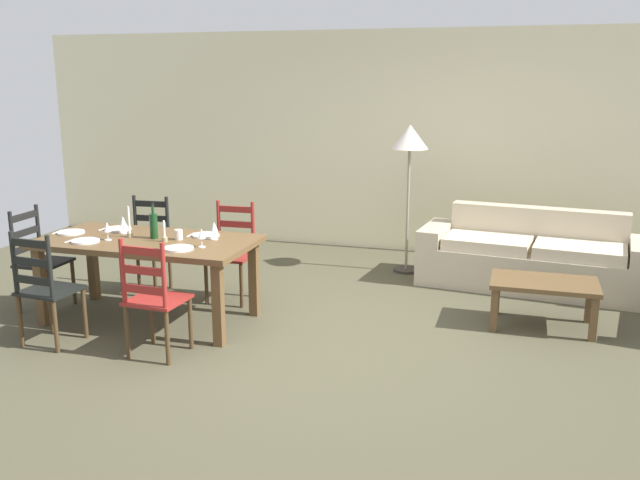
# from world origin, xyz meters

# --- Properties ---
(ground_plane) EXTENTS (9.60, 9.60, 0.02)m
(ground_plane) POSITION_xyz_m (0.00, 0.00, -0.01)
(ground_plane) COLOR #4A4732
(wall_far) EXTENTS (9.60, 0.16, 2.70)m
(wall_far) POSITION_xyz_m (0.00, 3.30, 1.35)
(wall_far) COLOR beige
(wall_far) RESTS_ON ground_plane
(dining_table) EXTENTS (1.90, 0.96, 0.75)m
(dining_table) POSITION_xyz_m (-1.57, 0.05, 0.66)
(dining_table) COLOR brown
(dining_table) RESTS_ON ground_plane
(dining_chair_near_left) EXTENTS (0.45, 0.43, 0.96)m
(dining_chair_near_left) POSITION_xyz_m (-2.06, -0.71, 0.48)
(dining_chair_near_left) COLOR black
(dining_chair_near_left) RESTS_ON ground_plane
(dining_chair_near_right) EXTENTS (0.44, 0.42, 0.96)m
(dining_chair_near_right) POSITION_xyz_m (-1.10, -0.67, 0.48)
(dining_chair_near_right) COLOR maroon
(dining_chair_near_right) RESTS_ON ground_plane
(dining_chair_far_left) EXTENTS (0.44, 0.43, 0.96)m
(dining_chair_far_left) POSITION_xyz_m (-2.05, 0.83, 0.48)
(dining_chair_far_left) COLOR black
(dining_chair_far_left) RESTS_ON ground_plane
(dining_chair_far_right) EXTENTS (0.43, 0.41, 0.96)m
(dining_chair_far_right) POSITION_xyz_m (-1.11, 0.81, 0.48)
(dining_chair_far_right) COLOR maroon
(dining_chair_far_right) RESTS_ON ground_plane
(dining_chair_head_west) EXTENTS (0.41, 0.43, 0.96)m
(dining_chair_head_west) POSITION_xyz_m (-2.73, 0.04, 0.48)
(dining_chair_head_west) COLOR black
(dining_chair_head_west) RESTS_ON ground_plane
(dinner_plate_near_left) EXTENTS (0.24, 0.24, 0.02)m
(dinner_plate_near_left) POSITION_xyz_m (-2.02, -0.20, 0.76)
(dinner_plate_near_left) COLOR white
(dinner_plate_near_left) RESTS_ON dining_table
(fork_near_left) EXTENTS (0.02, 0.17, 0.01)m
(fork_near_left) POSITION_xyz_m (-2.17, -0.20, 0.75)
(fork_near_left) COLOR silver
(fork_near_left) RESTS_ON dining_table
(dinner_plate_near_right) EXTENTS (0.24, 0.24, 0.02)m
(dinner_plate_near_right) POSITION_xyz_m (-1.12, -0.20, 0.76)
(dinner_plate_near_right) COLOR white
(dinner_plate_near_right) RESTS_ON dining_table
(fork_near_right) EXTENTS (0.03, 0.17, 0.01)m
(fork_near_right) POSITION_xyz_m (-1.27, -0.20, 0.75)
(fork_near_right) COLOR silver
(fork_near_right) RESTS_ON dining_table
(dinner_plate_far_left) EXTENTS (0.24, 0.24, 0.02)m
(dinner_plate_far_left) POSITION_xyz_m (-2.02, 0.30, 0.76)
(dinner_plate_far_left) COLOR white
(dinner_plate_far_left) RESTS_ON dining_table
(fork_far_left) EXTENTS (0.03, 0.17, 0.01)m
(fork_far_left) POSITION_xyz_m (-2.17, 0.30, 0.75)
(fork_far_left) COLOR silver
(fork_far_left) RESTS_ON dining_table
(dinner_plate_far_right) EXTENTS (0.24, 0.24, 0.02)m
(dinner_plate_far_right) POSITION_xyz_m (-1.12, 0.30, 0.76)
(dinner_plate_far_right) COLOR white
(dinner_plate_far_right) RESTS_ON dining_table
(fork_far_right) EXTENTS (0.02, 0.17, 0.01)m
(fork_far_right) POSITION_xyz_m (-1.27, 0.30, 0.75)
(fork_far_right) COLOR silver
(fork_far_right) RESTS_ON dining_table
(dinner_plate_head_west) EXTENTS (0.24, 0.24, 0.02)m
(dinner_plate_head_west) POSITION_xyz_m (-2.35, 0.05, 0.76)
(dinner_plate_head_west) COLOR white
(dinner_plate_head_west) RESTS_ON dining_table
(fork_head_west) EXTENTS (0.03, 0.17, 0.01)m
(fork_head_west) POSITION_xyz_m (-2.50, 0.05, 0.75)
(fork_head_west) COLOR silver
(fork_head_west) RESTS_ON dining_table
(wine_bottle) EXTENTS (0.07, 0.07, 0.32)m
(wine_bottle) POSITION_xyz_m (-1.52, 0.09, 0.87)
(wine_bottle) COLOR #143819
(wine_bottle) RESTS_ON dining_table
(wine_glass_near_left) EXTENTS (0.06, 0.06, 0.16)m
(wine_glass_near_left) POSITION_xyz_m (-1.87, -0.08, 0.86)
(wine_glass_near_left) COLOR white
(wine_glass_near_left) RESTS_ON dining_table
(wine_glass_near_right) EXTENTS (0.06, 0.06, 0.16)m
(wine_glass_near_right) POSITION_xyz_m (-0.97, -0.08, 0.86)
(wine_glass_near_right) COLOR white
(wine_glass_near_right) RESTS_ON dining_table
(wine_glass_far_left) EXTENTS (0.06, 0.06, 0.16)m
(wine_glass_far_left) POSITION_xyz_m (-1.88, 0.18, 0.86)
(wine_glass_far_left) COLOR white
(wine_glass_far_left) RESTS_ON dining_table
(wine_glass_far_right) EXTENTS (0.06, 0.06, 0.16)m
(wine_glass_far_right) POSITION_xyz_m (-0.99, 0.20, 0.86)
(wine_glass_far_right) COLOR white
(wine_glass_far_right) RESTS_ON dining_table
(coffee_cup_primary) EXTENTS (0.07, 0.07, 0.09)m
(coffee_cup_primary) POSITION_xyz_m (-1.29, 0.11, 0.80)
(coffee_cup_primary) COLOR beige
(coffee_cup_primary) RESTS_ON dining_table
(candle_tall) EXTENTS (0.05, 0.05, 0.28)m
(candle_tall) POSITION_xyz_m (-1.75, 0.07, 0.83)
(candle_tall) COLOR #998C66
(candle_tall) RESTS_ON dining_table
(candle_short) EXTENTS (0.05, 0.05, 0.19)m
(candle_short) POSITION_xyz_m (-1.37, 0.01, 0.80)
(candle_short) COLOR #998C66
(candle_short) RESTS_ON dining_table
(couch) EXTENTS (2.36, 1.06, 0.80)m
(couch) POSITION_xyz_m (1.72, 2.10, 0.29)
(couch) COLOR #C0B093
(couch) RESTS_ON ground_plane
(coffee_table) EXTENTS (0.90, 0.56, 0.42)m
(coffee_table) POSITION_xyz_m (1.80, 0.88, 0.36)
(coffee_table) COLOR brown
(coffee_table) RESTS_ON ground_plane
(standing_lamp) EXTENTS (0.40, 0.40, 1.64)m
(standing_lamp) POSITION_xyz_m (0.36, 2.28, 1.41)
(standing_lamp) COLOR #332D28
(standing_lamp) RESTS_ON ground_plane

